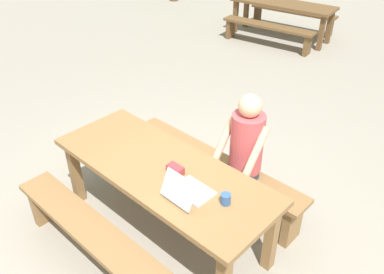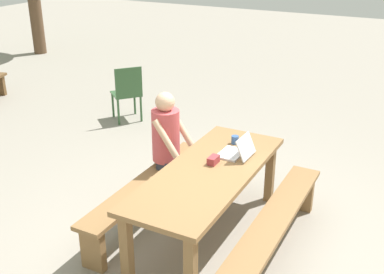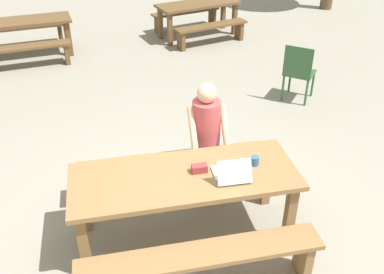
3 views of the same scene
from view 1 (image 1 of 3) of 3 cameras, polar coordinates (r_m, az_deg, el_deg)
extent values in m
plane|color=gray|center=(4.02, -3.86, -12.97)|extent=(30.00, 30.00, 0.00)
cube|color=olive|center=(3.52, -4.30, -4.60)|extent=(2.15, 0.83, 0.05)
cube|color=olive|center=(4.26, -16.30, -4.90)|extent=(0.09, 0.09, 0.72)
cube|color=olive|center=(4.53, -9.67, -1.40)|extent=(0.09, 0.09, 0.72)
cube|color=olive|center=(3.52, 11.22, -13.85)|extent=(0.09, 0.09, 0.72)
cube|color=olive|center=(3.41, -13.06, -13.75)|extent=(2.12, 0.30, 0.05)
cube|color=olive|center=(4.21, -20.36, -8.86)|extent=(0.08, 0.24, 0.43)
cube|color=olive|center=(4.11, 3.10, -3.34)|extent=(2.12, 0.30, 0.05)
cube|color=olive|center=(4.80, -5.73, -0.93)|extent=(0.08, 0.24, 0.43)
cube|color=olive|center=(3.88, 14.07, -11.87)|extent=(0.08, 0.24, 0.43)
cube|color=silver|center=(3.24, 0.15, -7.71)|extent=(0.33, 0.24, 0.02)
cube|color=silver|center=(3.08, -1.97, -7.50)|extent=(0.32, 0.11, 0.21)
cube|color=black|center=(3.08, -1.88, -7.41)|extent=(0.30, 0.10, 0.19)
cube|color=#993338|center=(3.41, -2.39, -4.68)|extent=(0.15, 0.08, 0.08)
cylinder|color=#335693|center=(3.12, 4.83, -8.80)|extent=(0.08, 0.08, 0.09)
cylinder|color=#333847|center=(3.99, 4.57, -8.67)|extent=(0.10, 0.10, 0.47)
cylinder|color=#333847|center=(3.92, 6.63, -9.84)|extent=(0.10, 0.10, 0.47)
cube|color=#333847|center=(3.83, 6.65, -5.51)|extent=(0.28, 0.28, 0.12)
cylinder|color=#C64C51|center=(3.69, 7.83, -0.84)|extent=(0.31, 0.31, 0.58)
cylinder|color=#DBAD89|center=(3.68, 4.80, 0.16)|extent=(0.07, 0.32, 0.41)
cylinder|color=#DBAD89|center=(3.52, 9.18, -1.95)|extent=(0.07, 0.32, 0.41)
sphere|color=#DBAD89|center=(3.49, 8.30, 4.44)|extent=(0.21, 0.21, 0.21)
cube|color=brown|center=(8.77, 12.87, 18.06)|extent=(2.18, 0.96, 0.05)
cube|color=brown|center=(9.06, 6.23, 16.73)|extent=(0.10, 0.10, 0.68)
cube|color=brown|center=(8.35, 17.96, 13.89)|extent=(0.10, 0.10, 0.68)
cube|color=brown|center=(9.47, 7.74, 17.35)|extent=(0.10, 0.10, 0.68)
cube|color=brown|center=(8.79, 19.06, 14.63)|extent=(0.10, 0.10, 0.68)
cube|color=brown|center=(8.31, 10.81, 15.33)|extent=(1.92, 0.56, 0.05)
cube|color=brown|center=(8.74, 5.51, 15.15)|extent=(0.11, 0.25, 0.39)
cube|color=brown|center=(8.09, 16.15, 12.48)|extent=(0.11, 0.25, 0.39)
cube|color=brown|center=(9.40, 14.26, 17.01)|extent=(1.92, 0.56, 0.05)
cube|color=brown|center=(9.79, 9.35, 16.86)|extent=(0.11, 0.25, 0.39)
cube|color=brown|center=(9.21, 19.04, 14.48)|extent=(0.11, 0.25, 0.39)
camera|label=2|loc=(5.82, -51.36, 22.27)|focal=44.56mm
camera|label=3|loc=(3.06, -80.10, 13.93)|focal=40.93mm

